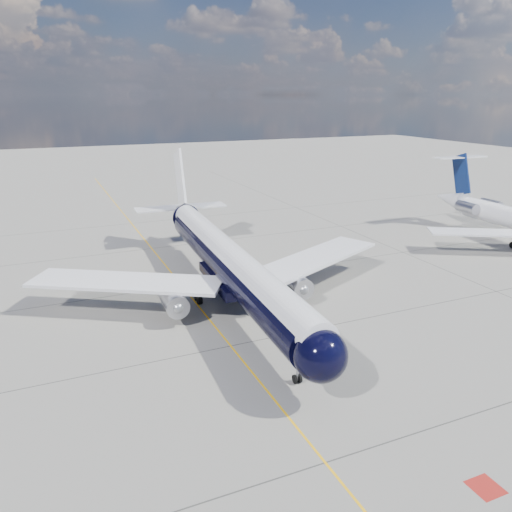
# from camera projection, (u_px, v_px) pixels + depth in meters

# --- Properties ---
(ground) EXTENTS (320.00, 320.00, 0.00)m
(ground) POSITION_uv_depth(u_px,v_px,m) (170.00, 271.00, 58.63)
(ground) COLOR gray
(ground) RESTS_ON ground
(taxiway_centerline) EXTENTS (0.16, 160.00, 0.01)m
(taxiway_centerline) POSITION_uv_depth(u_px,v_px,m) (182.00, 285.00, 54.27)
(taxiway_centerline) COLOR #FFB40D
(taxiway_centerline) RESTS_ON ground
(red_marking) EXTENTS (1.60, 1.60, 0.01)m
(red_marking) POSITION_uv_depth(u_px,v_px,m) (486.00, 487.00, 26.35)
(red_marking) COLOR maroon
(red_marking) RESTS_ON ground
(main_airliner) EXTENTS (37.70, 45.92, 13.27)m
(main_airliner) POSITION_uv_depth(u_px,v_px,m) (226.00, 260.00, 49.57)
(main_airliner) COLOR black
(main_airliner) RESTS_ON ground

